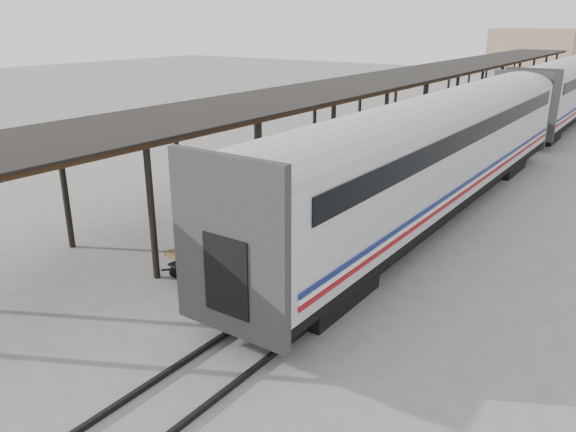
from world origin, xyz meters
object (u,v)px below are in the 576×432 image
(porter, at_px, (199,225))
(pedestrian, at_px, (380,153))
(luggage_tug, at_px, (422,130))
(baggage_cart, at_px, (210,252))

(porter, xyz_separation_m, pedestrian, (-1.52, 14.45, -0.85))
(porter, bearing_deg, luggage_tug, 27.23)
(porter, bearing_deg, baggage_cart, 41.48)
(baggage_cart, height_order, luggage_tug, luggage_tug)
(baggage_cart, distance_m, luggage_tug, 22.28)
(pedestrian, bearing_deg, luggage_tug, -93.39)
(luggage_tug, height_order, pedestrian, pedestrian)
(pedestrian, bearing_deg, baggage_cart, 83.75)
(porter, bearing_deg, pedestrian, 26.46)
(luggage_tug, xyz_separation_m, pedestrian, (1.19, -8.34, 0.25))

